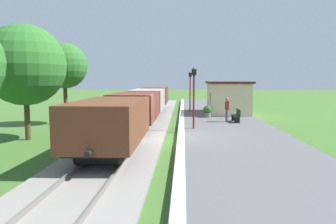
{
  "coord_description": "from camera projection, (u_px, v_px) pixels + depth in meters",
  "views": [
    {
      "loc": [
        0.5,
        -16.15,
        3.21
      ],
      "look_at": [
        -0.33,
        0.83,
        1.42
      ],
      "focal_mm": 33.22,
      "sensor_mm": 36.0,
      "label": 1
    }
  ],
  "objects": [
    {
      "name": "track_ballast",
      "position": [
        128.0,
        139.0,
        16.52
      ],
      "size": [
        3.8,
        60.0,
        0.12
      ],
      "primitive_type": "cube",
      "color": "gray",
      "rests_on": "ground"
    },
    {
      "name": "lamp_post_far",
      "position": [
        190.0,
        84.0,
        28.44
      ],
      "size": [
        0.28,
        0.28,
        3.7
      ],
      "color": "#591414",
      "rests_on": "platform_slab"
    },
    {
      "name": "person_waiting",
      "position": [
        227.0,
        109.0,
        21.62
      ],
      "size": [
        0.26,
        0.39,
        1.71
      ],
      "rotation": [
        0.0,
        0.0,
        3.1
      ],
      "color": "#474C66",
      "rests_on": "platform_slab"
    },
    {
      "name": "lamp_post_near",
      "position": [
        194.0,
        86.0,
        18.48
      ],
      "size": [
        0.28,
        0.28,
        3.7
      ],
      "color": "#591414",
      "rests_on": "platform_slab"
    },
    {
      "name": "station_hut",
      "position": [
        228.0,
        97.0,
        27.26
      ],
      "size": [
        3.5,
        5.8,
        2.78
      ],
      "color": "beige",
      "rests_on": "platform_slab"
    },
    {
      "name": "bench_down_platform",
      "position": [
        218.0,
        103.0,
        32.88
      ],
      "size": [
        0.42,
        1.5,
        0.91
      ],
      "color": "#1E4C2D",
      "rests_on": "platform_slab"
    },
    {
      "name": "platform_edge_stripe",
      "position": [
        181.0,
        136.0,
        16.36
      ],
      "size": [
        0.36,
        60.0,
        0.01
      ],
      "primitive_type": "cube",
      "color": "silver",
      "rests_on": "platform_slab"
    },
    {
      "name": "tree_trackside_mid",
      "position": [
        25.0,
        65.0,
        16.14
      ],
      "size": [
        4.21,
        4.21,
        6.05
      ],
      "color": "#4C3823",
      "rests_on": "ground"
    },
    {
      "name": "ground_plane",
      "position": [
        173.0,
        140.0,
        16.41
      ],
      "size": [
        160.0,
        160.0,
        0.0
      ],
      "primitive_type": "plane",
      "color": "#3D6628"
    },
    {
      "name": "potted_planter",
      "position": [
        207.0,
        111.0,
        24.28
      ],
      "size": [
        0.64,
        0.64,
        0.92
      ],
      "color": "slate",
      "rests_on": "platform_slab"
    },
    {
      "name": "rail_far",
      "position": [
        115.0,
        136.0,
        16.54
      ],
      "size": [
        0.07,
        60.0,
        0.14
      ],
      "primitive_type": "cube",
      "color": "slate",
      "rests_on": "track_ballast"
    },
    {
      "name": "tree_trackside_far",
      "position": [
        64.0,
        66.0,
        22.0
      ],
      "size": [
        3.23,
        3.23,
        5.79
      ],
      "color": "#4C3823",
      "rests_on": "ground"
    },
    {
      "name": "freight_train",
      "position": [
        143.0,
        105.0,
        22.24
      ],
      "size": [
        2.5,
        26.0,
        2.12
      ],
      "color": "brown",
      "rests_on": "rail_near"
    },
    {
      "name": "rail_near",
      "position": [
        142.0,
        136.0,
        16.47
      ],
      "size": [
        0.07,
        60.0,
        0.14
      ],
      "primitive_type": "cube",
      "color": "slate",
      "rests_on": "track_ballast"
    },
    {
      "name": "bench_near_hut",
      "position": [
        237.0,
        115.0,
        21.61
      ],
      "size": [
        0.42,
        1.5,
        0.91
      ],
      "color": "#1E4C2D",
      "rests_on": "platform_slab"
    },
    {
      "name": "platform_slab",
      "position": [
        235.0,
        139.0,
        16.24
      ],
      "size": [
        6.0,
        60.0,
        0.25
      ],
      "primitive_type": "cube",
      "color": "#565659",
      "rests_on": "ground"
    }
  ]
}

